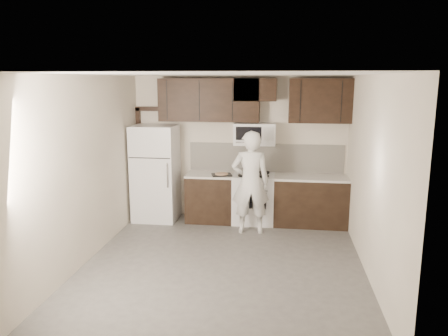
% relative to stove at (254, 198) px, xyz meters
% --- Properties ---
extents(floor, '(4.50, 4.50, 0.00)m').
position_rel_stove_xyz_m(floor, '(-0.30, -1.94, -0.46)').
color(floor, '#4E4C49').
rests_on(floor, ground).
extents(back_wall, '(4.00, 0.00, 4.00)m').
position_rel_stove_xyz_m(back_wall, '(-0.30, 0.31, 0.89)').
color(back_wall, beige).
rests_on(back_wall, ground).
extents(ceiling, '(4.50, 4.50, 0.00)m').
position_rel_stove_xyz_m(ceiling, '(-0.30, -1.94, 2.24)').
color(ceiling, white).
rests_on(ceiling, back_wall).
extents(counter_run, '(2.95, 0.64, 0.91)m').
position_rel_stove_xyz_m(counter_run, '(0.30, 0.00, -0.00)').
color(counter_run, black).
rests_on(counter_run, floor).
extents(stove, '(0.76, 0.66, 0.94)m').
position_rel_stove_xyz_m(stove, '(0.00, 0.00, 0.00)').
color(stove, white).
rests_on(stove, floor).
extents(backsplash, '(2.90, 0.02, 0.54)m').
position_rel_stove_xyz_m(backsplash, '(0.20, 0.30, 0.72)').
color(backsplash, silver).
rests_on(backsplash, counter_run).
extents(upper_cabinets, '(3.48, 0.35, 0.78)m').
position_rel_stove_xyz_m(upper_cabinets, '(-0.09, 0.14, 1.82)').
color(upper_cabinets, black).
rests_on(upper_cabinets, back_wall).
extents(microwave, '(0.76, 0.42, 0.40)m').
position_rel_stove_xyz_m(microwave, '(-0.00, 0.12, 1.19)').
color(microwave, white).
rests_on(microwave, upper_cabinets).
extents(refrigerator, '(0.80, 0.76, 1.80)m').
position_rel_stove_xyz_m(refrigerator, '(-1.85, -0.05, 0.44)').
color(refrigerator, white).
rests_on(refrigerator, floor).
extents(door_trim, '(0.50, 0.08, 2.12)m').
position_rel_stove_xyz_m(door_trim, '(-2.22, 0.27, 0.79)').
color(door_trim, black).
rests_on(door_trim, floor).
extents(saucepan, '(0.28, 0.16, 0.16)m').
position_rel_stove_xyz_m(saucepan, '(-0.18, 0.15, 0.51)').
color(saucepan, silver).
rests_on(saucepan, stove).
extents(baking_tray, '(0.42, 0.36, 0.02)m').
position_rel_stove_xyz_m(baking_tray, '(-0.58, -0.13, 0.46)').
color(baking_tray, black).
rests_on(baking_tray, counter_run).
extents(pizza, '(0.30, 0.30, 0.02)m').
position_rel_stove_xyz_m(pizza, '(-0.58, -0.13, 0.48)').
color(pizza, '#D5B58F').
rests_on(pizza, baking_tray).
extents(person, '(0.70, 0.50, 1.79)m').
position_rel_stove_xyz_m(person, '(-0.02, -0.56, 0.43)').
color(person, white).
rests_on(person, floor).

